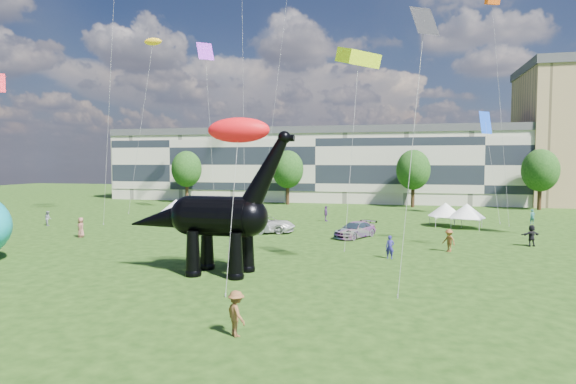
# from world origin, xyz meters

# --- Properties ---
(ground) EXTENTS (220.00, 220.00, 0.00)m
(ground) POSITION_xyz_m (0.00, 0.00, 0.00)
(ground) COLOR #16330C
(ground) RESTS_ON ground
(terrace_row) EXTENTS (78.00, 11.00, 12.00)m
(terrace_row) POSITION_xyz_m (-8.00, 62.00, 6.00)
(terrace_row) COLOR beige
(terrace_row) RESTS_ON ground
(tree_far_left) EXTENTS (5.20, 5.20, 9.44)m
(tree_far_left) POSITION_xyz_m (-30.00, 53.00, 6.29)
(tree_far_left) COLOR #382314
(tree_far_left) RESTS_ON ground
(tree_mid_left) EXTENTS (5.20, 5.20, 9.44)m
(tree_mid_left) POSITION_xyz_m (-12.00, 53.00, 6.29)
(tree_mid_left) COLOR #382314
(tree_mid_left) RESTS_ON ground
(tree_mid_right) EXTENTS (5.20, 5.20, 9.44)m
(tree_mid_right) POSITION_xyz_m (8.00, 53.00, 6.29)
(tree_mid_right) COLOR #382314
(tree_mid_right) RESTS_ON ground
(tree_far_right) EXTENTS (5.20, 5.20, 9.44)m
(tree_far_right) POSITION_xyz_m (26.00, 53.00, 6.29)
(tree_far_right) COLOR #382314
(tree_far_right) RESTS_ON ground
(dinosaur_sculpture) EXTENTS (11.30, 3.17, 9.27)m
(dinosaur_sculpture) POSITION_xyz_m (-5.23, 4.31, 3.50)
(dinosaur_sculpture) COLOR black
(dinosaur_sculpture) RESTS_ON ground
(car_silver) EXTENTS (1.88, 4.31, 1.44)m
(car_silver) POSITION_xyz_m (-18.15, 26.49, 0.72)
(car_silver) COLOR silver
(car_silver) RESTS_ON ground
(car_grey) EXTENTS (4.97, 2.92, 1.55)m
(car_grey) POSITION_xyz_m (-8.42, 20.64, 0.77)
(car_grey) COLOR slate
(car_grey) RESTS_ON ground
(car_white) EXTENTS (5.90, 2.74, 1.64)m
(car_white) POSITION_xyz_m (-6.89, 22.16, 0.82)
(car_white) COLOR silver
(car_white) RESTS_ON ground
(car_dark) EXTENTS (4.18, 5.40, 1.46)m
(car_dark) POSITION_xyz_m (2.15, 20.79, 0.73)
(car_dark) COLOR #595960
(car_dark) RESTS_ON ground
(gazebo_near) EXTENTS (4.27, 4.27, 2.58)m
(gazebo_near) POSITION_xyz_m (11.02, 31.18, 1.81)
(gazebo_near) COLOR white
(gazebo_near) RESTS_ON ground
(gazebo_far) EXTENTS (4.54, 4.54, 2.64)m
(gazebo_far) POSITION_xyz_m (13.09, 29.87, 1.85)
(gazebo_far) COLOR white
(gazebo_far) RESTS_ON ground
(gazebo_left) EXTENTS (4.35, 4.35, 2.69)m
(gazebo_left) POSITION_xyz_m (-19.18, 27.19, 1.89)
(gazebo_left) COLOR white
(gazebo_left) RESTS_ON ground
(visitors) EXTENTS (53.45, 42.20, 1.89)m
(visitors) POSITION_xyz_m (-1.44, 14.73, 0.89)
(visitors) COLOR black
(visitors) RESTS_ON ground
(kites) EXTENTS (63.60, 45.97, 28.79)m
(kites) POSITION_xyz_m (-8.99, 21.47, 20.72)
(kites) COLOR red
(kites) RESTS_ON ground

